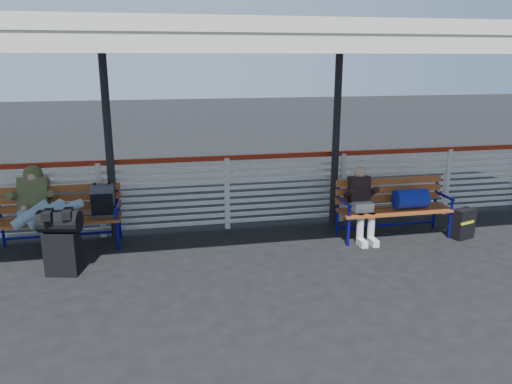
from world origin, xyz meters
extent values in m
plane|color=black|center=(0.00, 0.00, 0.00)|extent=(60.00, 60.00, 0.00)
cube|color=silver|center=(0.00, 1.90, 0.60)|extent=(12.00, 0.04, 1.04)
cube|color=maroon|center=(0.00, 1.90, 1.20)|extent=(12.00, 0.06, 0.08)
cube|color=silver|center=(0.00, 0.90, 3.08)|extent=(12.60, 3.60, 0.16)
cube|color=silver|center=(0.00, -0.85, 2.95)|extent=(12.60, 0.06, 0.30)
cylinder|color=black|center=(-1.80, 1.75, 1.50)|extent=(0.12, 0.12, 3.00)
cylinder|color=black|center=(1.80, 1.75, 1.50)|extent=(0.12, 0.12, 3.00)
cube|color=black|center=(-2.38, 0.52, 0.29)|extent=(0.47, 0.34, 0.58)
cylinder|color=black|center=(-2.38, 0.52, 0.73)|extent=(0.58, 0.41, 0.29)
cube|color=#AC5121|center=(-2.58, 1.47, 0.45)|extent=(1.80, 0.50, 0.04)
cube|color=#AC5121|center=(-2.58, 1.73, 0.72)|extent=(1.80, 0.10, 0.40)
cylinder|color=#0D0D94|center=(-1.73, 1.27, 0.23)|extent=(0.04, 0.04, 0.45)
cylinder|color=#0D0D94|center=(-3.43, 1.74, 0.45)|extent=(0.04, 0.04, 0.90)
cylinder|color=#0D0D94|center=(-1.73, 1.74, 0.45)|extent=(0.04, 0.04, 0.90)
cube|color=#55585D|center=(-1.93, 1.49, 0.70)|extent=(0.33, 0.21, 0.47)
cube|color=#AC5121|center=(2.52, 0.93, 0.45)|extent=(1.80, 0.50, 0.04)
cube|color=#AC5121|center=(2.52, 1.19, 0.72)|extent=(1.80, 0.10, 0.40)
cylinder|color=#0D0D94|center=(1.67, 0.73, 0.23)|extent=(0.04, 0.04, 0.45)
cylinder|color=#0D0D94|center=(3.37, 0.73, 0.23)|extent=(0.04, 0.04, 0.45)
cylinder|color=#0D0D94|center=(1.67, 1.20, 0.45)|extent=(0.04, 0.04, 0.90)
cylinder|color=#0D0D94|center=(3.37, 1.20, 0.45)|extent=(0.04, 0.04, 0.90)
cylinder|color=navy|center=(2.77, 0.93, 0.62)|extent=(0.52, 0.30, 0.30)
cube|color=#9BB6D1|center=(-2.93, 1.52, 0.54)|extent=(0.36, 0.26, 0.18)
cube|color=brown|center=(-2.93, 1.72, 0.80)|extent=(0.42, 0.38, 0.53)
sphere|color=brown|center=(-2.93, 1.82, 1.08)|extent=(0.28, 0.28, 0.28)
sphere|color=tan|center=(-2.93, 1.78, 1.07)|extent=(0.21, 0.21, 0.21)
cube|color=black|center=(-2.50, 0.46, 0.84)|extent=(0.11, 0.27, 0.10)
cube|color=black|center=(-2.26, 0.46, 0.84)|extent=(0.11, 0.27, 0.10)
cube|color=beige|center=(1.97, 0.96, 0.53)|extent=(0.30, 0.24, 0.16)
cube|color=black|center=(1.97, 1.10, 0.78)|extent=(0.32, 0.23, 0.42)
sphere|color=tan|center=(1.97, 1.12, 1.05)|extent=(0.19, 0.19, 0.19)
cylinder|color=beige|center=(1.88, 0.78, 0.24)|extent=(0.11, 0.11, 0.46)
cylinder|color=beige|center=(2.06, 0.78, 0.24)|extent=(0.11, 0.11, 0.46)
cube|color=silver|center=(1.88, 0.68, 0.05)|extent=(0.10, 0.24, 0.10)
cube|color=silver|center=(2.06, 0.68, 0.05)|extent=(0.10, 0.24, 0.10)
cube|color=black|center=(3.57, 0.68, 0.24)|extent=(0.39, 0.29, 0.48)
cube|color=yellow|center=(3.57, 0.57, 0.29)|extent=(0.28, 0.11, 0.04)
camera|label=1|loc=(-1.13, -5.95, 2.75)|focal=35.00mm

